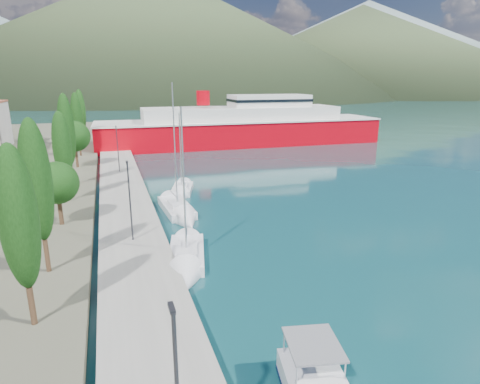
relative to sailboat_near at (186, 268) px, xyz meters
name	(u,v)px	position (x,y,z in m)	size (l,w,h in m)	color
ground	(138,120)	(5.89, 112.10, -0.32)	(1400.00, 1400.00, 0.00)	#103F45
quay	(124,198)	(-3.11, 18.10, 0.08)	(5.00, 88.00, 0.80)	gray
hills_far	(201,36)	(144.47, 610.83, 77.07)	(1480.00, 900.00, 180.00)	gray
hills_near	(219,40)	(103.93, 364.60, 48.86)	(1010.00, 520.00, 115.00)	#39492B
tree_row	(68,141)	(-8.61, 25.21, 5.51)	(4.26, 63.65, 10.51)	#47301E
lamp_posts	(129,193)	(-3.11, 6.48, 3.76)	(0.15, 45.98, 6.06)	#2D2D33
sailboat_near	(186,268)	(0.00, 0.00, 0.00)	(4.18, 8.61, 11.89)	silver
sailboat_mid	(182,215)	(1.76, 10.99, 0.00)	(3.01, 9.40, 13.34)	silver
sailboat_far	(181,193)	(3.01, 18.53, -0.03)	(3.99, 7.10, 9.95)	silver
ferry	(243,127)	(21.81, 52.07, 3.09)	(56.71, 13.26, 11.21)	#BF000D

